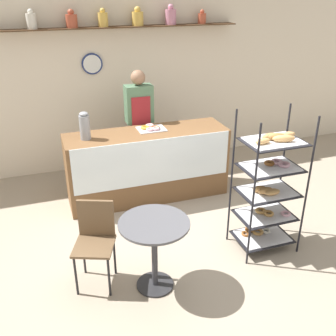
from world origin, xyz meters
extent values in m
plane|color=gray|center=(0.00, 0.00, 0.00)|extent=(14.00, 14.00, 0.00)
cube|color=beige|center=(0.00, 2.67, 1.35)|extent=(10.00, 0.06, 2.70)
cube|color=#4C331E|center=(0.00, 2.52, 2.22)|extent=(3.58, 0.24, 0.02)
cylinder|color=silver|center=(-1.26, 2.52, 2.33)|extent=(0.14, 0.14, 0.20)
sphere|color=silver|center=(-1.26, 2.52, 2.45)|extent=(0.07, 0.07, 0.07)
cylinder|color=#B24C33|center=(-0.73, 2.52, 2.31)|extent=(0.16, 0.16, 0.18)
sphere|color=#B24C33|center=(-0.73, 2.52, 2.43)|extent=(0.09, 0.09, 0.09)
cylinder|color=gold|center=(-0.29, 2.52, 2.32)|extent=(0.14, 0.14, 0.19)
sphere|color=gold|center=(-0.29, 2.52, 2.44)|extent=(0.08, 0.08, 0.08)
cylinder|color=gold|center=(0.23, 2.52, 2.32)|extent=(0.17, 0.17, 0.19)
sphere|color=gold|center=(0.23, 2.52, 2.45)|extent=(0.09, 0.09, 0.09)
cylinder|color=#CC7F99|center=(0.74, 2.52, 2.34)|extent=(0.16, 0.16, 0.22)
sphere|color=#CC7F99|center=(0.74, 2.52, 2.47)|extent=(0.09, 0.09, 0.09)
cylinder|color=#B24C33|center=(1.26, 2.52, 2.30)|extent=(0.13, 0.13, 0.15)
sphere|color=#B24C33|center=(1.26, 2.52, 2.40)|extent=(0.07, 0.07, 0.07)
cylinder|color=navy|center=(-0.48, 2.62, 1.69)|extent=(0.31, 0.03, 0.31)
cylinder|color=white|center=(-0.48, 2.60, 1.69)|extent=(0.27, 0.00, 0.27)
cube|color=brown|center=(0.00, 1.36, 0.49)|extent=(2.22, 0.63, 0.98)
cube|color=silver|center=(0.00, 1.04, 0.66)|extent=(2.13, 0.01, 0.63)
cylinder|color=black|center=(0.59, -0.46, 0.81)|extent=(0.02, 0.02, 1.62)
cylinder|color=black|center=(1.24, -0.46, 0.81)|extent=(0.02, 0.02, 1.62)
cylinder|color=black|center=(0.59, 0.01, 0.81)|extent=(0.02, 0.02, 1.62)
cylinder|color=black|center=(1.24, 0.01, 0.81)|extent=(0.02, 0.02, 1.62)
cube|color=black|center=(0.92, -0.23, 0.12)|extent=(0.63, 0.45, 0.01)
cube|color=silver|center=(0.92, -0.23, 0.13)|extent=(0.55, 0.40, 0.01)
torus|color=silver|center=(1.00, -0.18, 0.15)|extent=(0.11, 0.11, 0.03)
torus|color=tan|center=(0.89, -0.17, 0.16)|extent=(0.13, 0.13, 0.03)
torus|color=brown|center=(0.82, -0.09, 0.16)|extent=(0.11, 0.11, 0.03)
torus|color=brown|center=(0.74, -0.15, 0.15)|extent=(0.10, 0.10, 0.03)
cube|color=black|center=(0.92, -0.23, 0.42)|extent=(0.63, 0.45, 0.01)
cube|color=silver|center=(0.92, -0.23, 0.43)|extent=(0.55, 0.40, 0.01)
torus|color=tan|center=(0.94, -0.26, 0.45)|extent=(0.12, 0.12, 0.03)
torus|color=tan|center=(0.89, -0.18, 0.45)|extent=(0.12, 0.12, 0.04)
torus|color=#EAB2C1|center=(1.13, -0.32, 0.45)|extent=(0.11, 0.11, 0.03)
cube|color=black|center=(0.92, -0.23, 0.71)|extent=(0.63, 0.45, 0.01)
cube|color=silver|center=(0.92, -0.23, 0.72)|extent=(0.55, 0.40, 0.01)
ellipsoid|color=#B27F47|center=(0.81, -0.24, 0.77)|extent=(0.17, 0.11, 0.08)
ellipsoid|color=#B27F47|center=(0.85, -0.28, 0.77)|extent=(0.18, 0.10, 0.08)
ellipsoid|color=tan|center=(0.91, -0.32, 0.76)|extent=(0.19, 0.10, 0.06)
cube|color=black|center=(0.92, -0.23, 1.01)|extent=(0.63, 0.45, 0.01)
cube|color=silver|center=(0.92, -0.23, 1.02)|extent=(0.55, 0.40, 0.01)
torus|color=#EAB2C1|center=(1.02, -0.19, 1.04)|extent=(0.13, 0.13, 0.04)
torus|color=#EAB2C1|center=(1.05, -0.27, 1.04)|extent=(0.13, 0.13, 0.04)
torus|color=brown|center=(0.92, -0.19, 1.04)|extent=(0.11, 0.11, 0.04)
cube|color=black|center=(0.92, -0.23, 1.30)|extent=(0.63, 0.45, 0.01)
cube|color=silver|center=(0.92, -0.23, 1.31)|extent=(0.55, 0.40, 0.01)
ellipsoid|color=tan|center=(1.09, -0.21, 1.35)|extent=(0.20, 0.10, 0.07)
ellipsoid|color=tan|center=(0.75, -0.28, 1.35)|extent=(0.19, 0.10, 0.06)
ellipsoid|color=#B27F47|center=(0.89, -0.19, 1.35)|extent=(0.20, 0.11, 0.07)
ellipsoid|color=tan|center=(0.98, -0.30, 1.36)|extent=(0.25, 0.14, 0.07)
ellipsoid|color=olive|center=(0.94, -0.22, 1.36)|extent=(0.20, 0.10, 0.07)
cube|color=#282833|center=(0.03, 1.85, 0.48)|extent=(0.23, 0.19, 0.96)
cube|color=#4C7051|center=(0.03, 1.85, 1.23)|extent=(0.39, 0.22, 0.54)
cube|color=maroon|center=(0.03, 1.74, 1.14)|extent=(0.27, 0.01, 0.45)
sphere|color=#8C664C|center=(0.03, 1.85, 1.61)|extent=(0.21, 0.21, 0.21)
cylinder|color=#262628|center=(-0.46, -0.47, 0.01)|extent=(0.38, 0.38, 0.02)
cylinder|color=#333338|center=(-0.46, -0.47, 0.38)|extent=(0.06, 0.06, 0.71)
cylinder|color=#4C4C51|center=(-0.46, -0.47, 0.74)|extent=(0.68, 0.68, 0.02)
cylinder|color=black|center=(-1.22, -0.34, 0.23)|extent=(0.02, 0.02, 0.45)
cylinder|color=black|center=(-0.92, -0.46, 0.23)|extent=(0.02, 0.02, 0.45)
cylinder|color=black|center=(-1.11, -0.04, 0.23)|extent=(0.02, 0.02, 0.45)
cylinder|color=black|center=(-0.81, -0.16, 0.23)|extent=(0.02, 0.02, 0.45)
cube|color=brown|center=(-1.02, -0.25, 0.46)|extent=(0.49, 0.49, 0.03)
cube|color=brown|center=(-0.95, -0.09, 0.68)|extent=(0.35, 0.16, 0.40)
cylinder|color=gray|center=(-0.82, 1.36, 1.13)|extent=(0.13, 0.13, 0.31)
ellipsoid|color=gray|center=(-0.82, 1.36, 1.31)|extent=(0.11, 0.11, 0.05)
cube|color=silver|center=(0.09, 1.43, 0.98)|extent=(0.38, 0.30, 0.01)
torus|color=brown|center=(0.09, 1.53, 1.00)|extent=(0.12, 0.12, 0.03)
torus|color=#EAB2C1|center=(0.05, 1.37, 1.01)|extent=(0.10, 0.10, 0.03)
torus|color=#EAB2C1|center=(0.09, 1.51, 1.01)|extent=(0.12, 0.12, 0.04)
torus|color=brown|center=(0.14, 1.42, 1.00)|extent=(0.12, 0.12, 0.03)
torus|color=#EAB2C1|center=(0.13, 1.37, 1.01)|extent=(0.11, 0.11, 0.04)
torus|color=gold|center=(0.01, 1.46, 1.01)|extent=(0.12, 0.12, 0.04)
camera|label=1|loc=(-1.35, -3.46, 2.78)|focal=42.00mm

